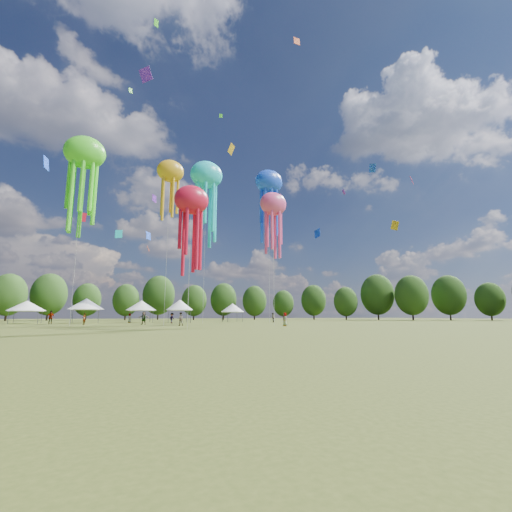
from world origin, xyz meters
name	(u,v)px	position (x,y,z in m)	size (l,w,h in m)	color
ground	(414,346)	(0.00, 0.00, 0.00)	(300.00, 300.00, 0.00)	#384416
spectator_near	(180,319)	(-2.47, 32.66, 0.80)	(0.78, 0.61, 1.61)	gray
spectators_far	(164,318)	(-2.44, 44.64, 0.87)	(36.61, 29.50, 1.93)	gray
festival_tents	(128,306)	(-6.94, 54.97, 2.97)	(40.07, 10.49, 4.09)	#47474C
show_kites	(204,191)	(1.91, 39.58, 20.21)	(35.70, 27.89, 28.13)	gold
small_kites	(183,134)	(-1.21, 41.27, 29.90)	(74.62, 62.61, 46.04)	gold
treeline	(143,289)	(-3.87, 62.51, 6.54)	(201.57, 95.24, 13.43)	#38281C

